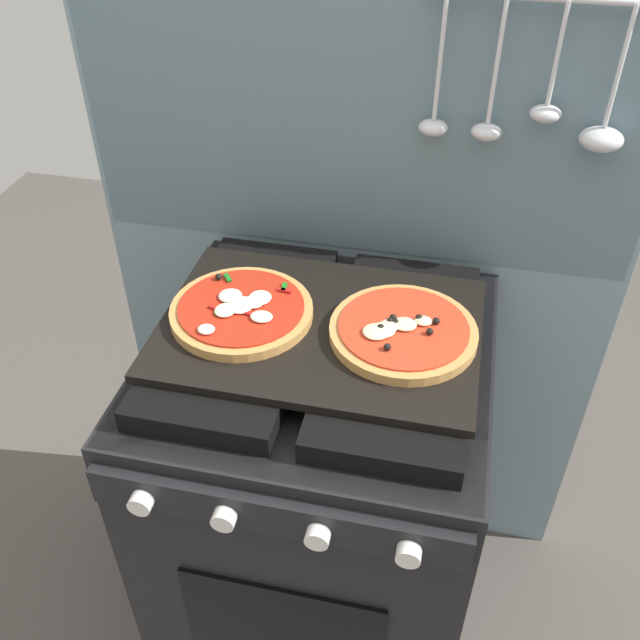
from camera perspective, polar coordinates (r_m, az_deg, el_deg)
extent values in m
plane|color=#4C4742|center=(1.90, 0.00, -22.34)|extent=(4.00, 4.00, 0.00)
cube|color=#7A939E|center=(1.54, 2.71, 3.22)|extent=(1.10, 0.03, 1.55)
cube|color=slate|center=(1.34, 3.08, 16.01)|extent=(1.08, 0.00, 0.56)
cylinder|color=silver|center=(1.25, 9.76, 20.15)|extent=(0.01, 0.01, 0.21)
ellipsoid|color=silver|center=(1.30, 9.18, 15.20)|extent=(0.05, 0.04, 0.03)
cylinder|color=silver|center=(1.25, 14.21, 19.59)|extent=(0.01, 0.01, 0.20)
ellipsoid|color=silver|center=(1.29, 13.38, 14.66)|extent=(0.05, 0.05, 0.03)
cylinder|color=silver|center=(1.25, 18.77, 19.76)|extent=(0.01, 0.01, 0.16)
ellipsoid|color=silver|center=(1.28, 17.86, 15.68)|extent=(0.05, 0.04, 0.03)
cylinder|color=silver|center=(1.27, 23.21, 18.28)|extent=(0.01, 0.01, 0.19)
ellipsoid|color=silver|center=(1.31, 21.89, 13.48)|extent=(0.07, 0.06, 0.04)
cube|color=black|center=(1.54, 0.00, -14.56)|extent=(0.60, 0.60, 0.86)
cube|color=black|center=(1.23, 0.00, -2.62)|extent=(0.59, 0.59, 0.01)
cube|color=black|center=(1.24, -6.32, -0.78)|extent=(0.24, 0.51, 0.04)
cube|color=black|center=(1.20, 6.57, -2.63)|extent=(0.24, 0.51, 0.04)
cube|color=black|center=(1.07, -3.75, -15.64)|extent=(0.58, 0.02, 0.07)
cylinder|color=silver|center=(1.11, -14.37, -14.24)|extent=(0.04, 0.02, 0.04)
cylinder|color=silver|center=(1.07, -7.82, -15.76)|extent=(0.04, 0.02, 0.04)
cylinder|color=silver|center=(1.04, -0.20, -17.26)|extent=(0.04, 0.02, 0.04)
cylinder|color=silver|center=(1.04, 7.22, -18.42)|extent=(0.04, 0.02, 0.04)
cube|color=black|center=(1.37, -3.02, -24.03)|extent=(0.36, 0.01, 0.28)
cube|color=black|center=(1.19, 0.00, -0.68)|extent=(0.54, 0.38, 0.02)
cylinder|color=#C18947|center=(1.21, -6.39, 0.69)|extent=(0.25, 0.25, 0.02)
cylinder|color=#AD2614|center=(1.20, -6.43, 1.10)|extent=(0.22, 0.22, 0.00)
ellipsoid|color=#F4EACC|center=(1.21, -4.90, 1.82)|extent=(0.04, 0.04, 0.01)
ellipsoid|color=#F4EACC|center=(1.17, -4.79, 0.27)|extent=(0.04, 0.03, 0.01)
ellipsoid|color=#F4EACC|center=(1.20, -5.39, 1.51)|extent=(0.04, 0.04, 0.01)
ellipsoid|color=#F4EACC|center=(1.19, -6.57, 1.07)|extent=(0.04, 0.04, 0.01)
ellipsoid|color=#F4EACC|center=(1.20, -6.41, 1.40)|extent=(0.03, 0.03, 0.01)
ellipsoid|color=#F4EACC|center=(1.15, -9.24, -0.75)|extent=(0.03, 0.03, 0.01)
ellipsoid|color=#F4EACC|center=(1.22, -7.31, 1.98)|extent=(0.04, 0.04, 0.01)
ellipsoid|color=#F4EACC|center=(1.19, -7.74, 0.80)|extent=(0.04, 0.04, 0.01)
sphere|color=black|center=(1.27, -8.24, 3.49)|extent=(0.01, 0.01, 0.01)
cube|color=red|center=(1.23, -2.88, 2.43)|extent=(0.02, 0.01, 0.00)
cube|color=gold|center=(1.21, -6.26, 1.68)|extent=(0.03, 0.02, 0.00)
cube|color=#19721E|center=(1.27, -7.53, 3.44)|extent=(0.02, 0.02, 0.00)
cube|color=#19721E|center=(1.23, -2.94, 2.68)|extent=(0.01, 0.02, 0.00)
cube|color=red|center=(1.18, -5.74, 0.52)|extent=(0.03, 0.01, 0.00)
cube|color=red|center=(1.20, -8.51, 0.99)|extent=(0.03, 0.01, 0.00)
cube|color=#19721E|center=(1.19, -7.97, 0.60)|extent=(0.02, 0.02, 0.00)
cylinder|color=#C18947|center=(1.17, 6.80, -0.84)|extent=(0.25, 0.25, 0.02)
cylinder|color=red|center=(1.16, 6.84, -0.43)|extent=(0.22, 0.22, 0.00)
ellipsoid|color=beige|center=(1.16, 6.89, -0.32)|extent=(0.04, 0.04, 0.01)
ellipsoid|color=beige|center=(1.17, 8.40, -0.08)|extent=(0.03, 0.03, 0.01)
ellipsoid|color=beige|center=(1.14, 4.86, -0.87)|extent=(0.04, 0.04, 0.01)
ellipsoid|color=beige|center=(1.14, 4.55, -0.96)|extent=(0.04, 0.04, 0.01)
ellipsoid|color=beige|center=(1.15, 5.74, -0.41)|extent=(0.03, 0.03, 0.01)
ellipsoid|color=beige|center=(1.14, 5.23, -0.78)|extent=(0.04, 0.04, 0.01)
sphere|color=black|center=(1.16, 5.96, 0.20)|extent=(0.01, 0.01, 0.01)
sphere|color=black|center=(1.16, 5.75, 0.04)|extent=(0.01, 0.01, 0.01)
sphere|color=black|center=(1.16, 6.15, -0.07)|extent=(0.01, 0.01, 0.01)
sphere|color=black|center=(1.14, 8.92, -0.93)|extent=(0.01, 0.01, 0.01)
sphere|color=black|center=(1.14, 4.96, -0.61)|extent=(0.01, 0.01, 0.01)
sphere|color=black|center=(1.17, 8.05, 0.19)|extent=(0.01, 0.01, 0.01)
sphere|color=black|center=(1.17, 9.44, -0.08)|extent=(0.01, 0.01, 0.01)
sphere|color=black|center=(1.11, 5.49, -2.20)|extent=(0.01, 0.01, 0.01)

